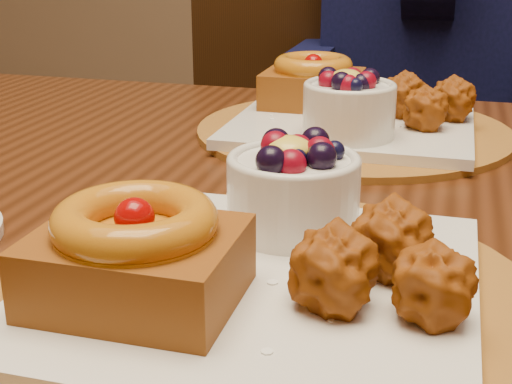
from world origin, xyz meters
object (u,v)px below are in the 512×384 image
(place_setting_far, at_px, (350,111))
(diner, at_px, (431,1))
(place_setting_near, at_px, (253,258))
(dining_table, at_px, (317,267))
(chair_far, at_px, (316,157))

(place_setting_far, bearing_deg, diner, 84.71)
(place_setting_far, bearing_deg, place_setting_near, -89.98)
(dining_table, xyz_separation_m, diner, (0.06, 0.86, 0.18))
(place_setting_far, relative_size, chair_far, 0.38)
(dining_table, distance_m, place_setting_near, 0.24)
(chair_far, bearing_deg, place_setting_near, -102.12)
(place_setting_near, relative_size, chair_far, 0.38)
(place_setting_near, height_order, chair_far, chair_far)
(chair_far, distance_m, diner, 0.38)
(place_setting_near, bearing_deg, diner, 86.82)
(place_setting_near, bearing_deg, dining_table, 89.02)
(place_setting_near, xyz_separation_m, chair_far, (-0.14, 0.95, -0.22))
(chair_far, bearing_deg, place_setting_far, -95.68)
(place_setting_near, height_order, place_setting_far, place_setting_far)
(place_setting_far, bearing_deg, chair_far, 104.68)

